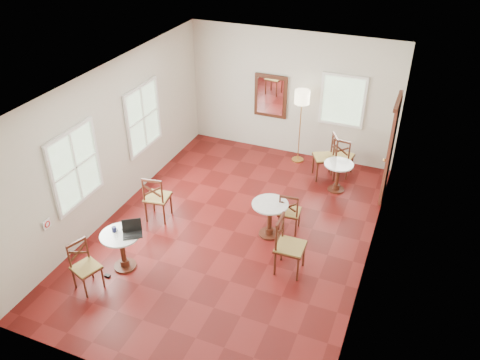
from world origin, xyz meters
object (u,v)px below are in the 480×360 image
(chair_near_b, at_px, (85,266))
(water_glass, at_px, (116,236))
(navy_mug, at_px, (114,229))
(cafe_table_mid, at_px, (270,216))
(laptop, at_px, (132,231))
(power_adapter, at_px, (107,276))
(chair_back_b, at_px, (326,157))
(cafe_table_near, at_px, (122,247))
(chair_mid_b, at_px, (289,246))
(chair_back_a, at_px, (343,156))
(chair_mid_a, at_px, (289,212))
(chair_near_a, at_px, (157,197))
(floor_lamp, at_px, (302,102))
(cafe_table_back, at_px, (338,174))
(mouse, at_px, (124,230))

(chair_near_b, distance_m, water_glass, 0.68)
(chair_near_b, distance_m, navy_mug, 0.76)
(cafe_table_mid, relative_size, laptop, 1.73)
(laptop, height_order, power_adapter, laptop)
(chair_back_b, bearing_deg, cafe_table_near, -57.49)
(cafe_table_mid, relative_size, chair_mid_b, 0.68)
(cafe_table_near, distance_m, chair_back_a, 5.35)
(chair_near_b, bearing_deg, chair_mid_a, -24.10)
(chair_near_b, bearing_deg, cafe_table_mid, -23.55)
(chair_mid_a, bearing_deg, chair_back_a, -106.41)
(power_adapter, bearing_deg, navy_mug, 87.78)
(cafe_table_near, xyz_separation_m, navy_mug, (-0.13, 0.03, 0.32))
(chair_back_a, distance_m, laptop, 5.17)
(cafe_table_near, distance_m, chair_near_a, 1.49)
(floor_lamp, relative_size, power_adapter, 18.14)
(chair_near_a, height_order, power_adapter, chair_near_a)
(cafe_table_back, height_order, navy_mug, navy_mug)
(cafe_table_near, height_order, navy_mug, navy_mug)
(cafe_table_near, xyz_separation_m, chair_mid_b, (2.65, 1.00, 0.08))
(chair_mid_a, xyz_separation_m, laptop, (-2.16, -1.97, 0.35))
(chair_mid_b, bearing_deg, chair_back_b, 1.30)
(cafe_table_back, distance_m, water_glass, 4.90)
(chair_back_a, distance_m, power_adapter, 5.72)
(cafe_table_back, bearing_deg, chair_back_a, 93.76)
(cafe_table_mid, height_order, chair_back_b, chair_back_b)
(navy_mug, bearing_deg, chair_back_a, 56.67)
(floor_lamp, bearing_deg, cafe_table_mid, -84.12)
(cafe_table_mid, xyz_separation_m, chair_near_a, (-2.22, -0.33, 0.05))
(chair_back_a, bearing_deg, cafe_table_near, 65.77)
(chair_near_b, height_order, chair_mid_a, chair_near_b)
(chair_mid_b, relative_size, floor_lamp, 0.60)
(water_glass, bearing_deg, chair_near_b, -120.25)
(mouse, bearing_deg, chair_back_a, 56.99)
(chair_near_a, relative_size, chair_near_b, 1.14)
(floor_lamp, distance_m, laptop, 4.99)
(cafe_table_back, distance_m, power_adapter, 5.16)
(chair_mid_a, bearing_deg, laptop, 37.31)
(cafe_table_back, relative_size, chair_near_b, 0.75)
(cafe_table_near, height_order, floor_lamp, floor_lamp)
(floor_lamp, relative_size, water_glass, 17.62)
(cafe_table_near, relative_size, cafe_table_back, 1.09)
(cafe_table_mid, height_order, cafe_table_back, cafe_table_mid)
(floor_lamp, bearing_deg, cafe_table_near, -109.88)
(cafe_table_near, xyz_separation_m, cafe_table_back, (2.88, 3.84, -0.04))
(cafe_table_near, height_order, chair_back_a, chair_back_a)
(chair_mid_a, height_order, navy_mug, chair_mid_a)
(laptop, relative_size, power_adapter, 4.25)
(mouse, bearing_deg, chair_back_b, 58.67)
(chair_back_b, bearing_deg, chair_mid_a, -31.36)
(chair_near_b, relative_size, navy_mug, 7.80)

